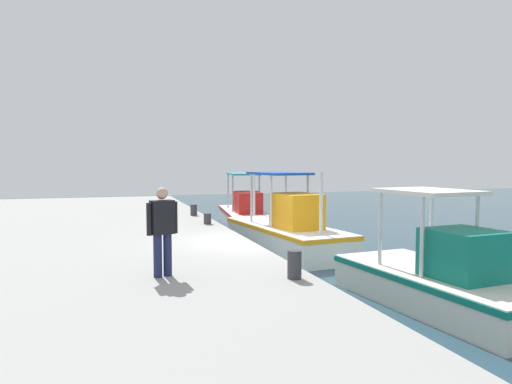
{
  "coord_description": "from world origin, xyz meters",
  "views": [
    {
      "loc": [
        12.43,
        -3.7,
        2.96
      ],
      "look_at": [
        -2.41,
        0.9,
        1.97
      ],
      "focal_mm": 33.41,
      "sensor_mm": 36.0,
      "label": 1
    }
  ],
  "objects_px": {
    "fishing_boat_third": "(444,280)",
    "mooring_bollard_nearest": "(194,210)",
    "fishing_boat_second": "(287,231)",
    "mooring_bollard_third": "(294,265)",
    "mooring_bollard_second": "(207,219)",
    "fishing_boat_nearest": "(246,214)",
    "fisherman_standing": "(162,228)",
    "pelican": "(158,209)"
  },
  "relations": [
    {
      "from": "fishing_boat_nearest",
      "to": "mooring_bollard_nearest",
      "type": "distance_m",
      "value": 3.28
    },
    {
      "from": "fishing_boat_nearest",
      "to": "mooring_bollard_third",
      "type": "bearing_deg",
      "value": -11.96
    },
    {
      "from": "mooring_bollard_second",
      "to": "mooring_bollard_third",
      "type": "distance_m",
      "value": 8.11
    },
    {
      "from": "fishing_boat_nearest",
      "to": "fishing_boat_third",
      "type": "xyz_separation_m",
      "value": [
        12.87,
        0.49,
        0.01
      ]
    },
    {
      "from": "mooring_bollard_third",
      "to": "fishing_boat_nearest",
      "type": "bearing_deg",
      "value": 168.04
    },
    {
      "from": "fishing_boat_second",
      "to": "mooring_bollard_second",
      "type": "relative_size",
      "value": 16.17
    },
    {
      "from": "fishing_boat_second",
      "to": "fisherman_standing",
      "type": "height_order",
      "value": "fishing_boat_second"
    },
    {
      "from": "fishing_boat_nearest",
      "to": "fishing_boat_second",
      "type": "height_order",
      "value": "fishing_boat_second"
    },
    {
      "from": "fishing_boat_second",
      "to": "fishing_boat_third",
      "type": "bearing_deg",
      "value": 7.14
    },
    {
      "from": "fishing_boat_second",
      "to": "mooring_bollard_third",
      "type": "xyz_separation_m",
      "value": [
        6.49,
        -2.35,
        0.4
      ]
    },
    {
      "from": "pelican",
      "to": "mooring_bollard_second",
      "type": "height_order",
      "value": "pelican"
    },
    {
      "from": "pelican",
      "to": "mooring_bollard_second",
      "type": "relative_size",
      "value": 2.53
    },
    {
      "from": "fishing_boat_third",
      "to": "mooring_bollard_nearest",
      "type": "distance_m",
      "value": 11.51
    },
    {
      "from": "fishing_boat_third",
      "to": "mooring_bollard_third",
      "type": "distance_m",
      "value": 3.23
    },
    {
      "from": "mooring_bollard_nearest",
      "to": "mooring_bollard_second",
      "type": "relative_size",
      "value": 1.18
    },
    {
      "from": "mooring_bollard_nearest",
      "to": "mooring_bollard_third",
      "type": "height_order",
      "value": "mooring_bollard_third"
    },
    {
      "from": "fishing_boat_nearest",
      "to": "fishing_boat_second",
      "type": "relative_size",
      "value": 1.06
    },
    {
      "from": "mooring_bollard_third",
      "to": "mooring_bollard_nearest",
      "type": "bearing_deg",
      "value": 180.0
    },
    {
      "from": "mooring_bollard_second",
      "to": "fishing_boat_second",
      "type": "bearing_deg",
      "value": 55.54
    },
    {
      "from": "fishing_boat_nearest",
      "to": "mooring_bollard_second",
      "type": "distance_m",
      "value": 5.34
    },
    {
      "from": "fishing_boat_nearest",
      "to": "fishing_boat_third",
      "type": "bearing_deg",
      "value": 2.19
    },
    {
      "from": "mooring_bollard_nearest",
      "to": "mooring_bollard_second",
      "type": "height_order",
      "value": "mooring_bollard_nearest"
    },
    {
      "from": "fishing_boat_nearest",
      "to": "mooring_bollard_second",
      "type": "height_order",
      "value": "fishing_boat_nearest"
    },
    {
      "from": "pelican",
      "to": "mooring_bollard_third",
      "type": "relative_size",
      "value": 1.8
    },
    {
      "from": "fisherman_standing",
      "to": "mooring_bollard_nearest",
      "type": "bearing_deg",
      "value": 166.99
    },
    {
      "from": "fishing_boat_nearest",
      "to": "fisherman_standing",
      "type": "distance_m",
      "value": 12.88
    },
    {
      "from": "fishing_boat_second",
      "to": "mooring_bollard_second",
      "type": "height_order",
      "value": "fishing_boat_second"
    },
    {
      "from": "fisherman_standing",
      "to": "pelican",
      "type": "bearing_deg",
      "value": 175.01
    },
    {
      "from": "fishing_boat_second",
      "to": "fisherman_standing",
      "type": "relative_size",
      "value": 3.6
    },
    {
      "from": "fisherman_standing",
      "to": "mooring_bollard_nearest",
      "type": "distance_m",
      "value": 10.28
    },
    {
      "from": "fishing_boat_nearest",
      "to": "fishing_boat_second",
      "type": "xyz_separation_m",
      "value": [
        6.21,
        -0.34,
        0.1
      ]
    },
    {
      "from": "pelican",
      "to": "fisherman_standing",
      "type": "bearing_deg",
      "value": -4.99
    },
    {
      "from": "fishing_boat_third",
      "to": "mooring_bollard_second",
      "type": "xyz_separation_m",
      "value": [
        -8.27,
        -3.18,
        0.41
      ]
    },
    {
      "from": "fishing_boat_third",
      "to": "pelican",
      "type": "bearing_deg",
      "value": -154.71
    },
    {
      "from": "pelican",
      "to": "fishing_boat_nearest",
      "type": "bearing_deg",
      "value": 124.38
    },
    {
      "from": "mooring_bollard_nearest",
      "to": "mooring_bollard_third",
      "type": "bearing_deg",
      "value": 0.0
    },
    {
      "from": "fishing_boat_nearest",
      "to": "pelican",
      "type": "distance_m",
      "value": 5.16
    },
    {
      "from": "pelican",
      "to": "mooring_bollard_nearest",
      "type": "xyz_separation_m",
      "value": [
        -1.07,
        1.53,
        -0.18
      ]
    },
    {
      "from": "fishing_boat_nearest",
      "to": "mooring_bollard_third",
      "type": "distance_m",
      "value": 12.99
    },
    {
      "from": "mooring_bollard_nearest",
      "to": "fisherman_standing",
      "type": "bearing_deg",
      "value": -13.01
    },
    {
      "from": "fishing_boat_nearest",
      "to": "fishing_boat_third",
      "type": "distance_m",
      "value": 12.88
    },
    {
      "from": "mooring_bollard_nearest",
      "to": "mooring_bollard_third",
      "type": "relative_size",
      "value": 0.84
    }
  ]
}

